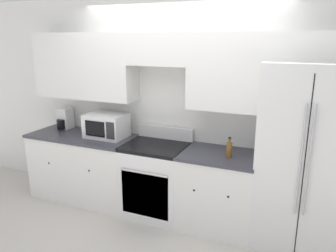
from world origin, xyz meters
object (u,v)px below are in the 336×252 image
at_px(refrigerator, 305,157).
at_px(microwave, 106,126).
at_px(oven_range, 156,179).
at_px(bottle, 229,149).

height_order(refrigerator, microwave, refrigerator).
bearing_deg(oven_range, microwave, 175.52).
xyz_separation_m(oven_range, refrigerator, (1.63, 0.07, 0.50)).
distance_m(oven_range, bottle, 1.03).
bearing_deg(oven_range, bottle, -3.85).
distance_m(refrigerator, microwave, 2.34).
relative_size(oven_range, bottle, 4.71).
height_order(oven_range, refrigerator, refrigerator).
height_order(refrigerator, bottle, refrigerator).
bearing_deg(microwave, refrigerator, 0.36).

